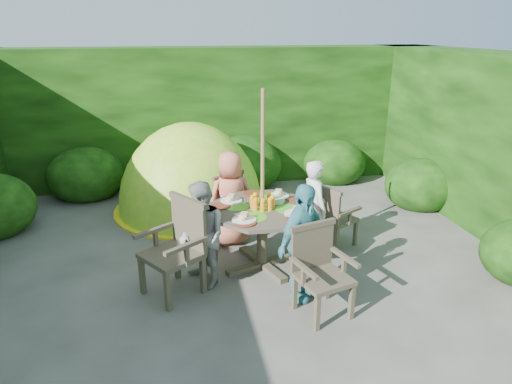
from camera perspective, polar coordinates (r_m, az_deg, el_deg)
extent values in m
plane|color=#474540|center=(5.55, -2.06, -10.79)|extent=(60.00, 60.00, 0.00)
cube|color=black|center=(8.89, -6.27, 9.52)|extent=(9.00, 1.00, 2.50)
cylinder|color=#3B3326|center=(5.64, 0.78, -5.92)|extent=(0.13, 0.13, 0.75)
cube|color=#3B3326|center=(5.80, 0.76, -8.95)|extent=(0.96, 0.45, 0.07)
cube|color=#3B3326|center=(5.80, 0.76, -8.95)|extent=(0.45, 0.96, 0.07)
cylinder|color=#3B3326|center=(5.48, 0.80, -2.20)|extent=(1.75, 1.75, 0.04)
cylinder|color=#47B91F|center=(5.20, -0.30, -3.17)|extent=(0.31, 0.31, 0.00)
cylinder|color=#47B91F|center=(5.45, 4.06, -2.13)|extent=(0.31, 0.31, 0.00)
cylinder|color=#47B91F|center=(5.52, -2.42, -1.80)|extent=(0.31, 0.31, 0.00)
cylinder|color=#47B91F|center=(5.75, 1.79, -0.88)|extent=(0.31, 0.31, 0.00)
cylinder|color=#47B91F|center=(5.47, 0.80, -1.97)|extent=(0.31, 0.31, 0.00)
cylinder|color=white|center=(5.84, 2.81, -0.48)|extent=(0.27, 0.27, 0.01)
cylinder|color=white|center=(5.67, -3.12, -1.10)|extent=(0.27, 0.27, 0.01)
cylinder|color=white|center=(5.11, -1.50, -3.48)|extent=(0.27, 0.27, 0.01)
cylinder|color=white|center=(5.29, 5.00, -2.72)|extent=(0.27, 0.27, 0.01)
cylinder|color=red|center=(5.74, 5.07, -0.91)|extent=(0.24, 0.24, 0.01)
cylinder|color=red|center=(5.93, -0.39, -0.14)|extent=(0.24, 0.24, 0.01)
cylinder|color=red|center=(5.52, -4.43, -1.73)|extent=(0.24, 0.24, 0.01)
cylinder|color=red|center=(5.04, -1.34, -3.85)|extent=(0.24, 0.24, 0.01)
cylinder|color=red|center=(5.19, 5.09, -3.23)|extent=(0.24, 0.24, 0.01)
cylinder|color=green|center=(5.63, 2.58, -0.98)|extent=(0.20, 0.20, 0.07)
cylinder|color=brown|center=(5.37, 0.81, 1.09)|extent=(0.06, 0.06, 2.20)
cube|color=#3B3326|center=(6.29, 9.93, -3.32)|extent=(0.61, 0.62, 0.04)
cube|color=#3B3326|center=(6.40, 12.31, -4.99)|extent=(0.06, 0.06, 0.37)
cube|color=#3B3326|center=(6.62, 9.66, -3.94)|extent=(0.06, 0.06, 0.37)
cube|color=#3B3326|center=(6.12, 10.01, -6.02)|extent=(0.06, 0.06, 0.37)
cube|color=#3B3326|center=(6.35, 7.33, -4.87)|extent=(0.06, 0.06, 0.37)
cube|color=#3B3326|center=(6.05, 8.74, -1.75)|extent=(0.25, 0.42, 0.45)
cube|color=#3B3326|center=(6.09, 11.68, -2.42)|extent=(0.41, 0.25, 0.04)
cube|color=#3B3326|center=(6.36, 8.45, -1.23)|extent=(0.41, 0.25, 0.04)
cube|color=#3B3326|center=(5.13, -10.55, -7.84)|extent=(0.77, 0.78, 0.05)
cube|color=#3B3326|center=(5.31, -14.05, -10.06)|extent=(0.08, 0.08, 0.46)
cube|color=#3B3326|center=(4.96, -10.99, -12.11)|extent=(0.08, 0.08, 0.46)
cube|color=#3B3326|center=(5.54, -9.84, -8.41)|extent=(0.08, 0.08, 0.46)
cube|color=#3B3326|center=(5.20, -6.63, -10.23)|extent=(0.08, 0.08, 0.46)
cube|color=#3B3326|center=(5.14, -8.39, -4.00)|extent=(0.36, 0.49, 0.55)
cube|color=#3B3326|center=(5.25, -12.52, -4.68)|extent=(0.48, 0.36, 0.04)
cube|color=#3B3326|center=(4.83, -8.72, -6.68)|extent=(0.48, 0.36, 0.04)
cube|color=#3B3326|center=(6.57, -4.71, -1.75)|extent=(0.69, 0.68, 0.05)
cube|color=#3B3326|center=(6.93, -4.47, -2.47)|extent=(0.07, 0.07, 0.41)
cube|color=#3B3326|center=(6.68, -7.23, -3.44)|extent=(0.07, 0.07, 0.41)
cube|color=#3B3326|center=(6.63, -2.06, -3.46)|extent=(0.07, 0.07, 0.41)
cube|color=#3B3326|center=(6.38, -4.85, -4.52)|extent=(0.07, 0.07, 0.41)
cube|color=#3B3326|center=(6.31, -3.40, -0.10)|extent=(0.44, 0.31, 0.48)
cube|color=#3B3326|center=(6.66, -3.12, 0.35)|extent=(0.31, 0.43, 0.04)
cube|color=#3B3326|center=(6.35, -6.47, -0.72)|extent=(0.31, 0.43, 0.04)
cube|color=#3B3326|center=(4.78, 8.45, -10.69)|extent=(0.61, 0.60, 0.05)
cube|color=#3B3326|center=(4.65, 7.66, -14.73)|extent=(0.06, 0.06, 0.40)
cube|color=#3B3326|center=(4.87, 11.87, -13.27)|extent=(0.06, 0.06, 0.40)
cube|color=#3B3326|center=(4.94, 4.85, -12.33)|extent=(0.06, 0.06, 0.40)
cube|color=#3B3326|center=(5.15, 8.92, -11.09)|extent=(0.06, 0.06, 0.40)
cube|color=#3B3326|center=(4.83, 7.03, -6.85)|extent=(0.49, 0.17, 0.48)
cube|color=#3B3326|center=(4.57, 5.98, -9.41)|extent=(0.18, 0.47, 0.04)
cube|color=#3B3326|center=(4.83, 11.01, -7.97)|extent=(0.18, 0.47, 0.04)
imported|color=silver|center=(5.97, 7.31, -1.91)|extent=(0.38, 0.51, 1.26)
imported|color=gray|center=(5.19, -6.74, -5.41)|extent=(0.69, 0.75, 1.24)
imported|color=#D47057|center=(6.17, -3.17, -0.82)|extent=(0.71, 0.53, 1.30)
imported|color=teal|center=(4.93, 5.78, -6.33)|extent=(0.80, 0.74, 1.32)
ellipsoid|color=#74D328|center=(7.66, -8.03, -1.99)|extent=(2.82, 2.82, 2.86)
ellipsoid|color=black|center=(6.95, -6.14, -4.25)|extent=(0.88, 0.60, 0.98)
cylinder|color=yellow|center=(7.66, -8.04, -1.88)|extent=(2.50, 2.50, 0.03)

